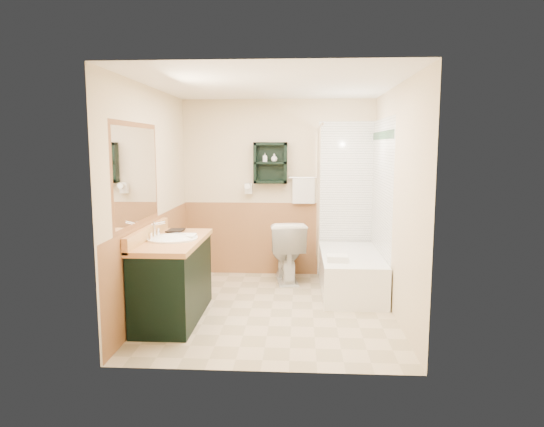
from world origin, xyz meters
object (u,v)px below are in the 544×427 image
at_px(hair_dryer, 249,189).
at_px(bathtub, 350,273).
at_px(soap_bottle_b, 274,159).
at_px(vanity, 173,279).
at_px(toilet, 286,251).
at_px(wall_shelf, 270,163).
at_px(vanity_book, 168,221).
at_px(soap_bottle_a, 265,160).

xyz_separation_m(hair_dryer, bathtub, (1.33, -0.74, -0.96)).
bearing_deg(soap_bottle_b, hair_dryer, 175.12).
xyz_separation_m(vanity, toilet, (1.12, 1.48, -0.02)).
bearing_deg(bathtub, wall_shelf, 145.27).
bearing_deg(bathtub, vanity, -151.62).
bearing_deg(vanity, bathtub, 28.38).
bearing_deg(hair_dryer, vanity_book, -119.76).
height_order(vanity_book, soap_bottle_a, soap_bottle_a).
distance_m(toilet, soap_bottle_a, 1.26).
bearing_deg(soap_bottle_b, vanity_book, -130.55).
bearing_deg(vanity, soap_bottle_a, 64.76).
relative_size(hair_dryer, soap_bottle_b, 2.23).
height_order(hair_dryer, vanity, hair_dryer).
xyz_separation_m(bathtub, vanity_book, (-2.08, -0.59, 0.71)).
bearing_deg(vanity_book, soap_bottle_a, 55.07).
bearing_deg(toilet, vanity_book, 31.23).
xyz_separation_m(toilet, vanity_book, (-1.29, -1.04, 0.55)).
bearing_deg(toilet, wall_shelf, -57.01).
bearing_deg(bathtub, hair_dryer, 150.97).
xyz_separation_m(vanity, bathtub, (1.92, 1.04, -0.18)).
xyz_separation_m(bathtub, soap_bottle_b, (-0.97, 0.71, 1.37)).
height_order(bathtub, soap_bottle_b, soap_bottle_b).
height_order(wall_shelf, toilet, wall_shelf).
height_order(vanity_book, soap_bottle_b, soap_bottle_b).
height_order(vanity, soap_bottle_b, soap_bottle_b).
xyz_separation_m(hair_dryer, soap_bottle_b, (0.35, -0.03, 0.41)).
distance_m(vanity, soap_bottle_b, 2.31).
bearing_deg(soap_bottle_b, vanity, -118.51).
bearing_deg(toilet, bathtub, 143.06).
bearing_deg(wall_shelf, bathtub, -34.73).
relative_size(wall_shelf, bathtub, 0.37).
height_order(wall_shelf, soap_bottle_a, wall_shelf).
distance_m(vanity, bathtub, 2.19).
relative_size(hair_dryer, soap_bottle_a, 2.04).
relative_size(hair_dryer, bathtub, 0.16).
bearing_deg(vanity, toilet, 52.90).
bearing_deg(toilet, soap_bottle_b, -63.60).
distance_m(toilet, soap_bottle_b, 1.25).
relative_size(toilet, soap_bottle_a, 6.92).
bearing_deg(soap_bottle_b, toilet, -55.89).
distance_m(hair_dryer, vanity_book, 1.55).
distance_m(hair_dryer, bathtub, 1.80).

